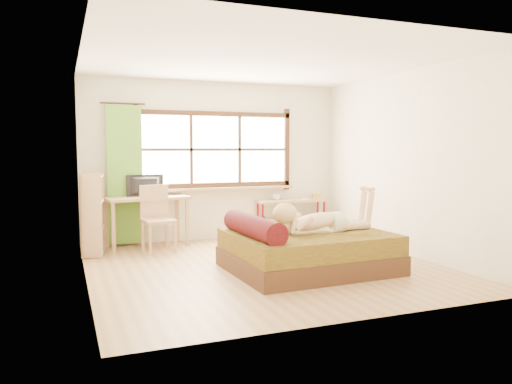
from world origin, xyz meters
name	(u,v)px	position (x,y,z in m)	size (l,w,h in m)	color
floor	(265,266)	(0.00, 0.00, 0.00)	(4.50, 4.50, 0.00)	#9E754C
ceiling	(265,60)	(0.00, 0.00, 2.70)	(4.50, 4.50, 0.00)	white
wall_back	(215,161)	(0.00, 2.25, 1.35)	(4.50, 4.50, 0.00)	silver
wall_front	(361,173)	(0.00, -2.25, 1.35)	(4.50, 4.50, 0.00)	silver
wall_left	(83,168)	(-2.25, 0.00, 1.35)	(4.50, 4.50, 0.00)	silver
wall_right	(406,163)	(2.25, 0.00, 1.35)	(4.50, 4.50, 0.00)	silver
window	(216,152)	(0.00, 2.22, 1.51)	(2.80, 0.16, 1.46)	#FFEDBF
curtain	(125,175)	(-1.55, 2.13, 1.15)	(0.55, 0.10, 2.20)	#4D8F27
bed	(305,250)	(0.40, -0.38, 0.27)	(2.05, 1.67, 0.75)	#33200F
woman	(321,209)	(0.60, -0.43, 0.79)	(1.39, 0.40, 0.60)	beige
kitten	(254,225)	(-0.27, -0.28, 0.62)	(0.30, 0.12, 0.24)	black
desk	(147,203)	(-1.23, 1.95, 0.70)	(1.35, 0.76, 0.80)	#9E7D55
monitor	(146,186)	(-1.23, 2.00, 0.98)	(0.60, 0.08, 0.35)	black
chair	(157,214)	(-1.15, 1.59, 0.56)	(0.51, 0.51, 1.01)	#9E7D55
pipe_shelf	(292,209)	(1.38, 2.07, 0.48)	(1.31, 0.37, 0.74)	#9E7D55
cup	(276,197)	(1.07, 2.07, 0.70)	(0.13, 0.13, 0.10)	gray
book	(301,199)	(1.57, 2.07, 0.66)	(0.16, 0.21, 0.02)	gray
bookshelf	(93,214)	(-2.08, 1.59, 0.61)	(0.37, 0.56, 1.20)	#9E7D55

